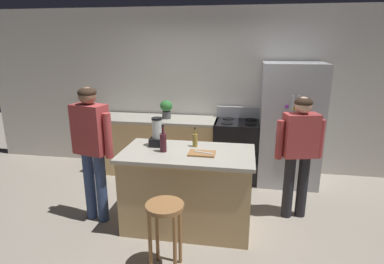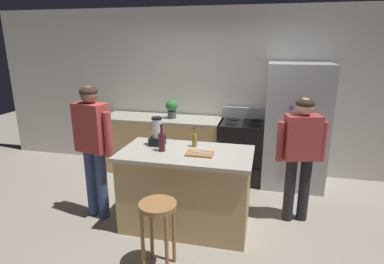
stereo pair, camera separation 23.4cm
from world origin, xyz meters
TOP-DOWN VIEW (x-y plane):
  - ground_plane at (0.00, 0.00)m, footprint 14.00×14.00m
  - back_wall at (0.00, 1.95)m, footprint 8.00×0.10m
  - kitchen_island at (0.00, 0.00)m, footprint 1.52×0.82m
  - back_counter_run at (-0.80, 1.55)m, footprint 2.00×0.64m
  - refrigerator at (1.31, 1.50)m, footprint 0.90×0.73m
  - stove_range at (0.55, 1.52)m, footprint 0.76×0.65m
  - person_by_island_left at (-1.14, -0.06)m, footprint 0.59×0.31m
  - person_by_sink_right at (1.29, 0.43)m, footprint 0.59×0.31m
  - bar_stool at (-0.07, -0.81)m, footprint 0.36×0.36m
  - potted_plant at (-0.63, 1.55)m, footprint 0.20×0.20m
  - blender_appliance at (-0.40, 0.15)m, footprint 0.17×0.17m
  - bottle_wine at (-0.27, -0.04)m, footprint 0.08×0.08m
  - bottle_vinegar at (0.05, 0.20)m, footprint 0.06×0.06m
  - cutting_board at (0.17, -0.06)m, footprint 0.30×0.20m
  - chef_knife at (0.19, -0.06)m, footprint 0.22×0.09m

SIDE VIEW (x-z plane):
  - ground_plane at x=0.00m, z-range 0.00..0.00m
  - back_counter_run at x=-0.80m, z-range 0.00..0.94m
  - kitchen_island at x=0.00m, z-range 0.00..0.95m
  - stove_range at x=0.55m, z-range -0.08..1.04m
  - bar_stool at x=-0.07m, z-range 0.19..0.90m
  - refrigerator at x=1.31m, z-range 0.00..1.86m
  - person_by_sink_right at x=1.29m, z-range 0.16..1.70m
  - cutting_board at x=0.17m, z-range 0.94..0.96m
  - chef_knife at x=0.19m, z-range 0.96..0.97m
  - person_by_island_left at x=-1.14m, z-range 0.18..1.84m
  - bottle_vinegar at x=0.05m, z-range 0.91..1.15m
  - bottle_wine at x=-0.27m, z-range 0.90..1.22m
  - blender_appliance at x=-0.40m, z-range 0.92..1.26m
  - potted_plant at x=-0.63m, z-range 0.97..1.27m
  - back_wall at x=0.00m, z-range 0.00..2.70m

